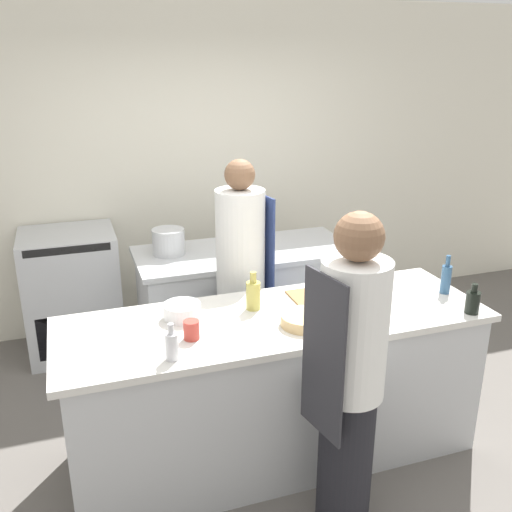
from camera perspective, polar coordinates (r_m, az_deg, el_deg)
name	(u,v)px	position (r m, az deg, el deg)	size (l,w,h in m)	color
ground_plane	(274,450)	(3.79, 1.80, -18.82)	(16.00, 16.00, 0.00)	#605B56
wall_back	(191,168)	(5.10, -6.52, 8.74)	(8.00, 0.06, 2.80)	silver
prep_counter	(275,386)	(3.51, 1.88, -12.86)	(2.48, 0.81, 0.93)	#B7BABC
pass_counter	(245,305)	(4.55, -1.13, -4.88)	(1.66, 0.74, 0.93)	#B7BABC
oven_range	(73,293)	(4.89, -17.86, -3.53)	(0.73, 0.64, 1.02)	#B7BABC
chef_at_prep_near	(350,379)	(2.86, 9.34, -12.04)	(0.37, 0.35, 1.70)	black
chef_at_stove	(241,282)	(3.93, -1.49, -2.64)	(0.37, 0.35, 1.72)	black
bottle_olive_oil	(473,301)	(3.53, 20.85, -4.27)	(0.08, 0.08, 0.18)	black
bottle_vinegar	(446,278)	(3.75, 18.47, -2.12)	(0.06, 0.06, 0.25)	#2D5175
bottle_wine	(172,345)	(2.85, -8.43, -8.83)	(0.07, 0.07, 0.19)	silver
bottle_cooking_oil	(371,295)	(3.36, 11.41, -3.81)	(0.06, 0.06, 0.28)	#19471E
bottle_sauce	(253,294)	(3.34, -0.28, -3.86)	(0.08, 0.08, 0.23)	#B2A84C
bowl_mixing_large	(305,320)	(3.19, 4.89, -6.39)	(0.27, 0.27, 0.06)	tan
bowl_prep_small	(182,311)	(3.28, -7.40, -5.47)	(0.21, 0.21, 0.09)	white
cup	(191,330)	(3.04, -6.48, -7.36)	(0.08, 0.08, 0.10)	#B2382D
cutting_board	(322,296)	(3.56, 6.64, -3.97)	(0.39, 0.27, 0.01)	olive
stockpot	(168,242)	(4.31, -8.74, 1.43)	(0.24, 0.24, 0.19)	#B7BABC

